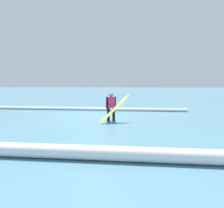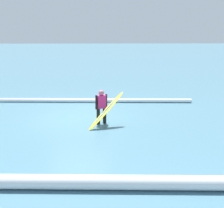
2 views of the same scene
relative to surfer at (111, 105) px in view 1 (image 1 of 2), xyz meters
name	(u,v)px [view 1 (image 1 of 2)]	position (x,y,z in m)	size (l,w,h in m)	color
ground_plane	(94,118)	(0.98, -0.87, -0.77)	(125.66, 125.66, 0.00)	#477386
surfer	(111,105)	(0.00, 0.00, 0.00)	(0.48, 0.37, 1.38)	black
surfboard	(115,109)	(-0.19, 0.40, -0.13)	(1.51, 1.18, 1.32)	yellow
wave_crest_foreground	(65,109)	(3.45, -3.74, -0.67)	(0.20, 0.20, 16.16)	white
wave_crest_midground	(10,150)	(2.19, 5.10, -0.59)	(0.36, 0.36, 15.96)	white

